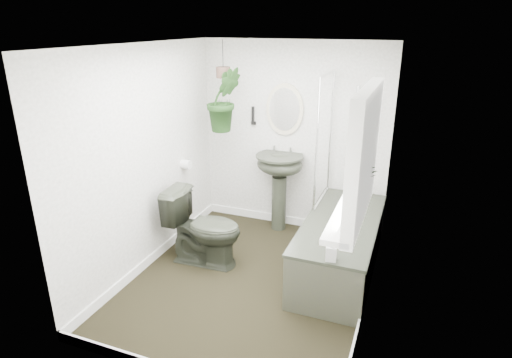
% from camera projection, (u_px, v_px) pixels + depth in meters
% --- Properties ---
extents(floor, '(2.30, 2.80, 0.02)m').
position_uv_depth(floor, '(251.00, 281.00, 4.37)').
color(floor, black).
rests_on(floor, ground).
extents(ceiling, '(2.30, 2.80, 0.02)m').
position_uv_depth(ceiling, '(250.00, 43.00, 3.57)').
color(ceiling, white).
rests_on(ceiling, ground).
extents(wall_back, '(2.30, 0.02, 2.30)m').
position_uv_depth(wall_back, '(293.00, 138.00, 5.21)').
color(wall_back, white).
rests_on(wall_back, ground).
extents(wall_front, '(2.30, 0.02, 2.30)m').
position_uv_depth(wall_front, '(169.00, 243.00, 2.74)').
color(wall_front, white).
rests_on(wall_front, ground).
extents(wall_left, '(0.02, 2.80, 2.30)m').
position_uv_depth(wall_left, '(145.00, 160.00, 4.36)').
color(wall_left, white).
rests_on(wall_left, ground).
extents(wall_right, '(0.02, 2.80, 2.30)m').
position_uv_depth(wall_right, '(379.00, 191.00, 3.58)').
color(wall_right, white).
rests_on(wall_right, ground).
extents(skirting, '(2.30, 2.80, 0.10)m').
position_uv_depth(skirting, '(251.00, 276.00, 4.35)').
color(skirting, white).
rests_on(skirting, floor).
extents(bathtub, '(0.72, 1.72, 0.58)m').
position_uv_depth(bathtub, '(340.00, 246.00, 4.44)').
color(bathtub, '#2A2F24').
rests_on(bathtub, floor).
extents(bath_screen, '(0.04, 0.72, 1.40)m').
position_uv_depth(bath_screen, '(324.00, 140.00, 4.63)').
color(bath_screen, silver).
rests_on(bath_screen, bathtub).
extents(shower_box, '(0.20, 0.10, 0.35)m').
position_uv_depth(shower_box, '(362.00, 111.00, 4.74)').
color(shower_box, white).
rests_on(shower_box, wall_back).
extents(oval_mirror, '(0.46, 0.03, 0.62)m').
position_uv_depth(oval_mirror, '(284.00, 109.00, 5.08)').
color(oval_mirror, beige).
rests_on(oval_mirror, wall_back).
extents(wall_sconce, '(0.04, 0.04, 0.22)m').
position_uv_depth(wall_sconce, '(253.00, 115.00, 5.25)').
color(wall_sconce, black).
rests_on(wall_sconce, wall_back).
extents(toilet_roll_holder, '(0.11, 0.11, 0.11)m').
position_uv_depth(toilet_roll_holder, '(186.00, 164.00, 5.04)').
color(toilet_roll_holder, white).
rests_on(toilet_roll_holder, wall_left).
extents(window_recess, '(0.08, 1.00, 0.90)m').
position_uv_depth(window_recess, '(364.00, 156.00, 2.82)').
color(window_recess, white).
rests_on(window_recess, wall_right).
extents(window_sill, '(0.18, 1.00, 0.04)m').
position_uv_depth(window_sill, '(348.00, 212.00, 2.99)').
color(window_sill, white).
rests_on(window_sill, wall_right).
extents(window_blinds, '(0.01, 0.86, 0.76)m').
position_uv_depth(window_blinds, '(357.00, 155.00, 2.83)').
color(window_blinds, white).
rests_on(window_blinds, wall_right).
extents(toilet, '(0.83, 0.50, 0.82)m').
position_uv_depth(toilet, '(204.00, 228.00, 4.57)').
color(toilet, '#2A2F24').
rests_on(toilet, floor).
extents(pedestal_sink, '(0.67, 0.61, 0.98)m').
position_uv_depth(pedestal_sink, '(279.00, 192.00, 5.30)').
color(pedestal_sink, '#2A2F24').
rests_on(pedestal_sink, floor).
extents(sill_plant, '(0.27, 0.25, 0.26)m').
position_uv_depth(sill_plant, '(360.00, 179.00, 3.19)').
color(sill_plant, black).
rests_on(sill_plant, window_sill).
extents(hanging_plant, '(0.52, 0.50, 0.73)m').
position_uv_depth(hanging_plant, '(224.00, 100.00, 4.87)').
color(hanging_plant, black).
rests_on(hanging_plant, ceiling).
extents(soap_bottle, '(0.10, 0.10, 0.20)m').
position_uv_depth(soap_bottle, '(332.00, 250.00, 3.59)').
color(soap_bottle, '#2C2524').
rests_on(soap_bottle, bathtub).
extents(hanging_pot, '(0.16, 0.16, 0.12)m').
position_uv_depth(hanging_pot, '(223.00, 72.00, 4.76)').
color(hanging_pot, '#493329').
rests_on(hanging_pot, ceiling).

